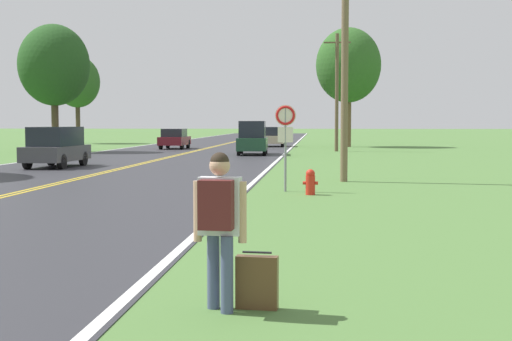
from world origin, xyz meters
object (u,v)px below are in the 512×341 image
suitcase (257,282)px  tree_behind_sign (54,65)px  car_dark_grey_van_nearest (56,146)px  tree_left_verge (77,82)px  tree_right_cluster (348,66)px  car_maroon_sedan_mid_near (175,139)px  hitchhiker_person (219,215)px  fire_hydrant (310,182)px  car_dark_green_van_approaching (253,138)px  car_champagne_hatchback_mid_far (273,136)px  traffic_sign (285,126)px

suitcase → tree_behind_sign: size_ratio=0.07×
car_dark_grey_van_nearest → suitcase: bearing=-152.8°
car_dark_grey_van_nearest → tree_left_verge: bearing=19.4°
tree_right_cluster → car_maroon_sedan_mid_near: bearing=-156.4°
car_maroon_sedan_mid_near → tree_behind_sign: bearing=131.6°
hitchhiker_person → suitcase: (0.39, 0.15, -0.74)m
tree_left_verge → tree_right_cluster: bearing=-15.4°
fire_hydrant → car_dark_grey_van_nearest: bearing=136.2°
car_dark_green_van_approaching → tree_behind_sign: bearing=-104.1°
fire_hydrant → tree_behind_sign: 31.72m
tree_left_verge → car_maroon_sedan_mid_near: size_ratio=2.04×
tree_right_cluster → car_dark_green_van_approaching: 16.56m
fire_hydrant → car_dark_green_van_approaching: 23.79m
car_dark_green_van_approaching → car_maroon_sedan_mid_near: bearing=-145.5°
fire_hydrant → tree_left_verge: 49.95m
car_dark_green_van_approaching → car_maroon_sedan_mid_near: car_dark_green_van_approaching is taller
car_maroon_sedan_mid_near → car_dark_grey_van_nearest: bearing=177.5°
hitchhiker_person → suitcase: size_ratio=2.70×
hitchhiker_person → car_champagne_hatchback_mid_far: 50.03m
tree_right_cluster → car_champagne_hatchback_mid_far: tree_right_cluster is taller
suitcase → car_champagne_hatchback_mid_far: bearing=8.5°
tree_left_verge → car_champagne_hatchback_mid_far: tree_left_verge is taller
fire_hydrant → tree_behind_sign: size_ratio=0.08×
suitcase → car_dark_grey_van_nearest: car_dark_grey_van_nearest is taller
traffic_sign → tree_behind_sign: bearing=123.0°
tree_behind_sign → car_maroon_sedan_mid_near: 10.29m
tree_behind_sign → car_dark_green_van_approaching: (13.34, -2.68, -4.65)m
car_champagne_hatchback_mid_far → fire_hydrant: bearing=5.2°
fire_hydrant → tree_left_verge: tree_left_verge is taller
fire_hydrant → car_maroon_sedan_mid_near: car_maroon_sedan_mid_near is taller
hitchhiker_person → car_dark_green_van_approaching: bearing=9.8°
tree_left_verge → car_dark_grey_van_nearest: size_ratio=1.97×
traffic_sign → tree_left_verge: size_ratio=0.31×
tree_behind_sign → car_champagne_hatchback_mid_far: (13.67, 11.64, -4.86)m
hitchhiker_person → traffic_sign: bearing=4.6°
car_maroon_sedan_mid_near → tree_right_cluster: bearing=-66.5°
car_dark_green_van_approaching → car_champagne_hatchback_mid_far: 14.32m
suitcase → car_maroon_sedan_mid_near: 45.31m
traffic_sign → tree_left_verge: (-21.25, 43.70, 3.77)m
tree_right_cluster → car_maroon_sedan_mid_near: 15.17m
car_maroon_sedan_mid_near → traffic_sign: bearing=-163.0°
fire_hydrant → tree_left_verge: (-21.98, 44.54, 5.28)m
tree_right_cluster → car_champagne_hatchback_mid_far: 8.19m
car_dark_grey_van_nearest → car_dark_green_van_approaching: 14.71m
fire_hydrant → tree_right_cluster: bearing=86.2°
tree_behind_sign → suitcase: bearing=-66.3°
car_maroon_sedan_mid_near → hitchhiker_person: bearing=-167.9°
suitcase → fire_hydrant: fire_hydrant is taller
car_dark_green_van_approaching → car_dark_grey_van_nearest: bearing=-33.2°
hitchhiker_person → car_dark_grey_van_nearest: car_dark_grey_van_nearest is taller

